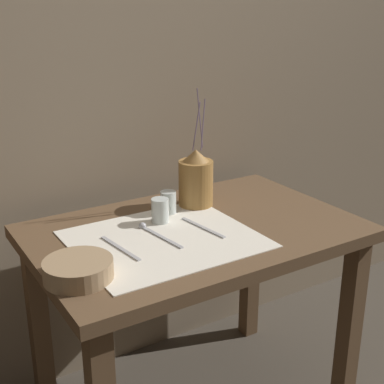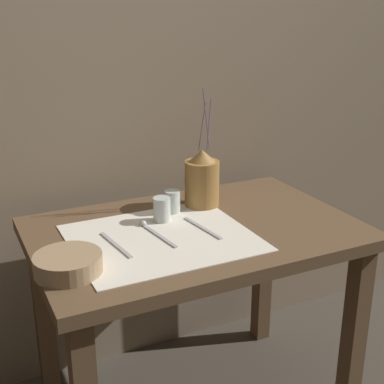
% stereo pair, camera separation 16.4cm
% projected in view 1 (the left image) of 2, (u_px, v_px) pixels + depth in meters
% --- Properties ---
extents(stone_wall_back, '(7.00, 0.06, 2.40)m').
position_uv_depth(stone_wall_back, '(128.00, 55.00, 1.88)').
color(stone_wall_back, gray).
rests_on(stone_wall_back, ground_plane).
extents(wooden_table, '(1.02, 0.67, 0.70)m').
position_uv_depth(wooden_table, '(195.00, 259.00, 1.73)').
color(wooden_table, brown).
rests_on(wooden_table, ground_plane).
extents(linen_cloth, '(0.53, 0.46, 0.00)m').
position_uv_depth(linen_cloth, '(164.00, 239.00, 1.60)').
color(linen_cloth, silver).
rests_on(linen_cloth, wooden_table).
extents(pitcher_with_flowers, '(0.12, 0.12, 0.41)m').
position_uv_depth(pitcher_with_flowers, '(196.00, 180.00, 1.84)').
color(pitcher_with_flowers, olive).
rests_on(pitcher_with_flowers, wooden_table).
extents(wooden_bowl, '(0.18, 0.18, 0.05)m').
position_uv_depth(wooden_bowl, '(78.00, 270.00, 1.36)').
color(wooden_bowl, '#9E7F5B').
rests_on(wooden_bowl, wooden_table).
extents(glass_tumbler_near, '(0.06, 0.06, 0.08)m').
position_uv_depth(glass_tumbler_near, '(160.00, 210.00, 1.71)').
color(glass_tumbler_near, silver).
rests_on(glass_tumbler_near, wooden_table).
extents(glass_tumbler_far, '(0.05, 0.05, 0.07)m').
position_uv_depth(glass_tumbler_far, '(168.00, 202.00, 1.79)').
color(glass_tumbler_far, silver).
rests_on(glass_tumbler_far, wooden_table).
extents(knife_center, '(0.04, 0.20, 0.00)m').
position_uv_depth(knife_center, '(120.00, 248.00, 1.53)').
color(knife_center, '#A8A8AD').
rests_on(knife_center, wooden_table).
extents(spoon_outer, '(0.05, 0.21, 0.02)m').
position_uv_depth(spoon_outer, '(150.00, 230.00, 1.65)').
color(spoon_outer, '#A8A8AD').
rests_on(spoon_outer, wooden_table).
extents(fork_inner, '(0.04, 0.20, 0.00)m').
position_uv_depth(fork_inner, '(203.00, 227.00, 1.67)').
color(fork_inner, '#A8A8AD').
rests_on(fork_inner, wooden_table).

